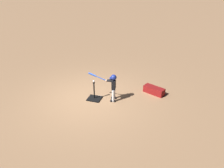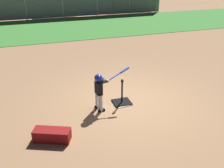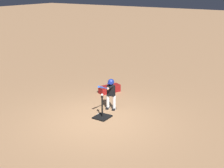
# 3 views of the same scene
# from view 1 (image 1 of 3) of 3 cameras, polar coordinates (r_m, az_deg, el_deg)

# --- Properties ---
(ground_plane) EXTENTS (90.00, 90.00, 0.00)m
(ground_plane) POSITION_cam_1_polar(r_m,az_deg,el_deg) (8.54, -6.28, -3.70)
(ground_plane) COLOR #99704C
(home_plate) EXTENTS (0.48, 0.48, 0.02)m
(home_plate) POSITION_cam_1_polar(r_m,az_deg,el_deg) (8.49, -4.56, -3.73)
(home_plate) COLOR white
(home_plate) RESTS_ON ground_plane
(batting_tee) EXTENTS (0.51, 0.46, 0.73)m
(batting_tee) POSITION_cam_1_polar(r_m,az_deg,el_deg) (8.43, -4.62, -3.43)
(batting_tee) COLOR black
(batting_tee) RESTS_ON ground_plane
(batter_child) EXTENTS (1.04, 0.37, 1.11)m
(batter_child) POSITION_cam_1_polar(r_m,az_deg,el_deg) (8.05, 0.13, -0.06)
(batter_child) COLOR silver
(batter_child) RESTS_ON ground_plane
(baseball) EXTENTS (0.07, 0.07, 0.07)m
(baseball) POSITION_cam_1_polar(r_m,az_deg,el_deg) (8.11, -4.79, 0.72)
(baseball) COLOR white
(baseball) RESTS_ON batting_tee
(equipment_bag) EXTENTS (0.90, 0.62, 0.28)m
(equipment_bag) POSITION_cam_1_polar(r_m,az_deg,el_deg) (8.92, 10.91, -1.62)
(equipment_bag) COLOR maroon
(equipment_bag) RESTS_ON ground_plane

